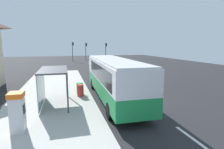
# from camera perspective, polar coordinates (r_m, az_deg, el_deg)

# --- Properties ---
(ground_plane) EXTENTS (56.00, 92.00, 0.04)m
(ground_plane) POSITION_cam_1_polar(r_m,az_deg,el_deg) (27.47, -3.53, 0.36)
(ground_plane) COLOR #262628
(sidewalk_platform) EXTENTS (6.20, 30.00, 0.18)m
(sidewalk_platform) POSITION_cam_1_polar(r_m,az_deg,el_deg) (15.23, -18.43, -7.13)
(sidewalk_platform) COLOR beige
(sidewalk_platform) RESTS_ON ground
(lane_stripe_seg_0) EXTENTS (0.16, 2.20, 0.01)m
(lane_stripe_seg_0) POSITION_cam_1_polar(r_m,az_deg,el_deg) (9.66, 23.81, -17.82)
(lane_stripe_seg_0) COLOR silver
(lane_stripe_seg_0) RESTS_ON ground
(lane_stripe_seg_1) EXTENTS (0.16, 2.20, 0.01)m
(lane_stripe_seg_1) POSITION_cam_1_polar(r_m,az_deg,el_deg) (13.58, 10.42, -9.18)
(lane_stripe_seg_1) COLOR silver
(lane_stripe_seg_1) RESTS_ON ground
(lane_stripe_seg_2) EXTENTS (0.16, 2.20, 0.01)m
(lane_stripe_seg_2) POSITION_cam_1_polar(r_m,az_deg,el_deg) (18.04, 3.61, -4.37)
(lane_stripe_seg_2) COLOR silver
(lane_stripe_seg_2) RESTS_ON ground
(lane_stripe_seg_3) EXTENTS (0.16, 2.20, 0.01)m
(lane_stripe_seg_3) POSITION_cam_1_polar(r_m,az_deg,el_deg) (22.72, -0.40, -1.47)
(lane_stripe_seg_3) COLOR silver
(lane_stripe_seg_3) RESTS_ON ground
(lane_stripe_seg_4) EXTENTS (0.16, 2.20, 0.01)m
(lane_stripe_seg_4) POSITION_cam_1_polar(r_m,az_deg,el_deg) (27.52, -3.02, 0.43)
(lane_stripe_seg_4) COLOR silver
(lane_stripe_seg_4) RESTS_ON ground
(lane_stripe_seg_5) EXTENTS (0.16, 2.20, 0.01)m
(lane_stripe_seg_5) POSITION_cam_1_polar(r_m,az_deg,el_deg) (32.37, -4.86, 1.77)
(lane_stripe_seg_5) COLOR silver
(lane_stripe_seg_5) RESTS_ON ground
(lane_stripe_seg_6) EXTENTS (0.16, 2.20, 0.01)m
(lane_stripe_seg_6) POSITION_cam_1_polar(r_m,az_deg,el_deg) (37.27, -6.22, 2.75)
(lane_stripe_seg_6) COLOR silver
(lane_stripe_seg_6) RESTS_ON ground
(lane_stripe_seg_7) EXTENTS (0.16, 2.20, 0.01)m
(lane_stripe_seg_7) POSITION_cam_1_polar(r_m,az_deg,el_deg) (42.19, -7.26, 3.51)
(lane_stripe_seg_7) COLOR silver
(lane_stripe_seg_7) RESTS_ON ground
(bus) EXTENTS (2.77, 11.07, 3.21)m
(bus) POSITION_cam_1_polar(r_m,az_deg,el_deg) (14.03, 0.34, -0.67)
(bus) COLOR #1E8C47
(bus) RESTS_ON ground
(white_van) EXTENTS (2.18, 5.27, 2.30)m
(white_van) POSITION_cam_1_polar(r_m,az_deg,el_deg) (32.36, -1.40, 4.18)
(white_van) COLOR silver
(white_van) RESTS_ON ground
(sedan_near) EXTENTS (2.03, 4.49, 1.52)m
(sedan_near) POSITION_cam_1_polar(r_m,az_deg,el_deg) (44.94, -5.13, 4.91)
(sedan_near) COLOR #B7B7BC
(sedan_near) RESTS_ON ground
(ticket_machine) EXTENTS (0.66, 0.76, 1.94)m
(ticket_machine) POSITION_cam_1_polar(r_m,az_deg,el_deg) (9.72, -27.92, -10.51)
(ticket_machine) COLOR silver
(ticket_machine) RESTS_ON sidewalk_platform
(recycling_bin_red) EXTENTS (0.52, 0.52, 0.95)m
(recycling_bin_red) POSITION_cam_1_polar(r_m,az_deg,el_deg) (14.76, -10.04, -5.02)
(recycling_bin_red) COLOR red
(recycling_bin_red) RESTS_ON sidewalk_platform
(recycling_bin_green) EXTENTS (0.52, 0.52, 0.95)m
(recycling_bin_green) POSITION_cam_1_polar(r_m,az_deg,el_deg) (15.44, -10.27, -4.39)
(recycling_bin_green) COLOR green
(recycling_bin_green) RESTS_ON sidewalk_platform
(traffic_light_near_side) EXTENTS (0.49, 0.28, 4.83)m
(traffic_light_near_side) POSITION_cam_1_polar(r_m,az_deg,el_deg) (48.12, -1.94, 8.14)
(traffic_light_near_side) COLOR #2D2D2D
(traffic_light_near_side) RESTS_ON ground
(traffic_light_far_side) EXTENTS (0.49, 0.28, 5.04)m
(traffic_light_far_side) POSITION_cam_1_polar(r_m,az_deg,el_deg) (47.73, -12.38, 8.07)
(traffic_light_far_side) COLOR #2D2D2D
(traffic_light_far_side) RESTS_ON ground
(traffic_light_median) EXTENTS (0.49, 0.28, 4.87)m
(traffic_light_median) POSITION_cam_1_polar(r_m,az_deg,el_deg) (48.82, -8.27, 8.09)
(traffic_light_median) COLOR #2D2D2D
(traffic_light_median) RESTS_ON ground
(bus_shelter) EXTENTS (1.80, 4.00, 2.50)m
(bus_shelter) POSITION_cam_1_polar(r_m,az_deg,el_deg) (12.92, -19.42, -0.95)
(bus_shelter) COLOR #4C4C51
(bus_shelter) RESTS_ON sidewalk_platform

